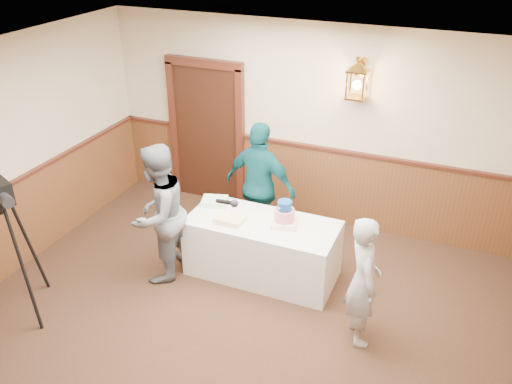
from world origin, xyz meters
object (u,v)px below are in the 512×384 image
at_px(sheet_cake_yellow, 230,219).
at_px(interviewer, 158,214).
at_px(tiered_cake, 284,215).
at_px(tv_camera_rig, 12,256).
at_px(assistant_p, 260,186).
at_px(sheet_cake_green, 215,201).
at_px(display_table, 262,248).
at_px(baker, 363,281).

xyz_separation_m(sheet_cake_yellow, interviewer, (-0.77, -0.34, 0.08)).
xyz_separation_m(tiered_cake, tv_camera_rig, (-2.49, -1.73, -0.13)).
relative_size(tiered_cake, assistant_p, 0.21).
xyz_separation_m(sheet_cake_yellow, assistant_p, (0.06, 0.80, 0.08)).
bearing_deg(sheet_cake_green, display_table, -13.60).
height_order(display_table, sheet_cake_green, sheet_cake_green).
height_order(display_table, tv_camera_rig, tv_camera_rig).
bearing_deg(sheet_cake_green, baker, -21.42).
xyz_separation_m(tiered_cake, interviewer, (-1.38, -0.54, -0.01)).
xyz_separation_m(sheet_cake_yellow, tv_camera_rig, (-1.87, -1.53, -0.05)).
relative_size(display_table, assistant_p, 1.05).
bearing_deg(tv_camera_rig, sheet_cake_yellow, 63.03).
bearing_deg(interviewer, tv_camera_rig, -38.12).
relative_size(tiered_cake, interviewer, 0.21).
xyz_separation_m(tiered_cake, sheet_cake_green, (-0.98, 0.12, -0.08)).
bearing_deg(interviewer, assistant_p, 148.76).
bearing_deg(sheet_cake_yellow, display_table, 21.79).
distance_m(sheet_cake_yellow, sheet_cake_green, 0.48).
bearing_deg(sheet_cake_green, tv_camera_rig, -129.22).
distance_m(display_table, baker, 1.54).
height_order(display_table, interviewer, interviewer).
relative_size(display_table, tv_camera_rig, 1.09).
bearing_deg(assistant_p, baker, 150.93).
xyz_separation_m(baker, tv_camera_rig, (-3.58, -1.04, 0.01)).
bearing_deg(tv_camera_rig, sheet_cake_green, 74.49).
relative_size(baker, tv_camera_rig, 0.89).
xyz_separation_m(display_table, tv_camera_rig, (-2.23, -1.68, 0.36)).
relative_size(display_table, sheet_cake_green, 5.80).
height_order(tiered_cake, sheet_cake_yellow, tiered_cake).
xyz_separation_m(display_table, tiered_cake, (0.26, 0.05, 0.50)).
height_order(display_table, baker, baker).
distance_m(sheet_cake_green, assistant_p, 0.64).
relative_size(tiered_cake, baker, 0.25).
bearing_deg(display_table, interviewer, -156.59).
relative_size(display_table, baker, 1.24).
relative_size(sheet_cake_yellow, tv_camera_rig, 0.20).
xyz_separation_m(interviewer, assistant_p, (0.83, 1.14, -0.01)).
bearing_deg(tiered_cake, baker, -32.17).
relative_size(sheet_cake_yellow, sheet_cake_green, 1.08).
xyz_separation_m(sheet_cake_green, interviewer, (-0.40, -0.66, 0.08)).
distance_m(interviewer, tv_camera_rig, 1.63).
distance_m(interviewer, assistant_p, 1.41).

